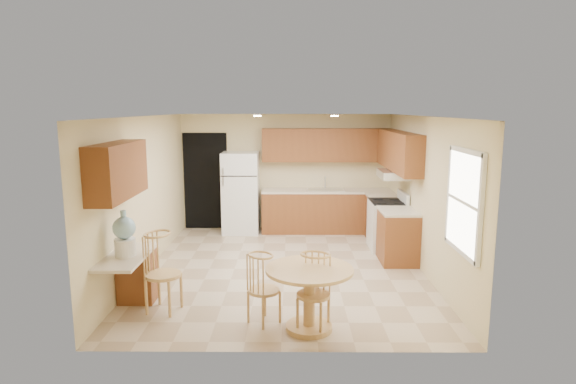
{
  "coord_description": "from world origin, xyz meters",
  "views": [
    {
      "loc": [
        0.1,
        -7.62,
        2.63
      ],
      "look_at": [
        0.06,
        0.3,
        1.24
      ],
      "focal_mm": 30.0,
      "sensor_mm": 36.0,
      "label": 1
    }
  ],
  "objects_px": {
    "chair_table_b": "(314,288)",
    "water_crock": "(125,236)",
    "refrigerator": "(241,193)",
    "stove": "(387,224)",
    "chair_table_a": "(263,284)",
    "chair_desk": "(161,267)",
    "dining_table": "(309,290)"
  },
  "relations": [
    {
      "from": "refrigerator",
      "to": "chair_table_b",
      "type": "bearing_deg",
      "value": -74.2
    },
    {
      "from": "refrigerator",
      "to": "chair_table_a",
      "type": "relative_size",
      "value": 1.95
    },
    {
      "from": "dining_table",
      "to": "chair_desk",
      "type": "distance_m",
      "value": 1.93
    },
    {
      "from": "chair_table_a",
      "to": "chair_desk",
      "type": "bearing_deg",
      "value": -148.01
    },
    {
      "from": "chair_table_b",
      "to": "chair_desk",
      "type": "distance_m",
      "value": 2.0
    },
    {
      "from": "chair_table_a",
      "to": "chair_desk",
      "type": "relative_size",
      "value": 0.85
    },
    {
      "from": "stove",
      "to": "water_crock",
      "type": "relative_size",
      "value": 1.84
    },
    {
      "from": "chair_desk",
      "to": "refrigerator",
      "type": "bearing_deg",
      "value": -174.08
    },
    {
      "from": "chair_table_a",
      "to": "chair_table_b",
      "type": "distance_m",
      "value": 0.63
    },
    {
      "from": "refrigerator",
      "to": "chair_table_b",
      "type": "xyz_separation_m",
      "value": [
        1.33,
        -4.69,
        -0.3
      ]
    },
    {
      "from": "stove",
      "to": "chair_desk",
      "type": "bearing_deg",
      "value": -139.65
    },
    {
      "from": "stove",
      "to": "water_crock",
      "type": "bearing_deg",
      "value": -143.38
    },
    {
      "from": "refrigerator",
      "to": "water_crock",
      "type": "relative_size",
      "value": 2.89
    },
    {
      "from": "refrigerator",
      "to": "dining_table",
      "type": "height_order",
      "value": "refrigerator"
    },
    {
      "from": "stove",
      "to": "chair_table_a",
      "type": "bearing_deg",
      "value": -123.26
    },
    {
      "from": "refrigerator",
      "to": "stove",
      "type": "height_order",
      "value": "refrigerator"
    },
    {
      "from": "stove",
      "to": "chair_table_b",
      "type": "bearing_deg",
      "value": -114.06
    },
    {
      "from": "chair_table_b",
      "to": "water_crock",
      "type": "relative_size",
      "value": 1.56
    },
    {
      "from": "stove",
      "to": "chair_desk",
      "type": "xyz_separation_m",
      "value": [
        -3.47,
        -2.95,
        0.16
      ]
    },
    {
      "from": "refrigerator",
      "to": "chair_table_a",
      "type": "bearing_deg",
      "value": -80.82
    },
    {
      "from": "refrigerator",
      "to": "stove",
      "type": "xyz_separation_m",
      "value": [
        2.88,
        -1.22,
        -0.39
      ]
    },
    {
      "from": "chair_table_a",
      "to": "chair_table_b",
      "type": "relative_size",
      "value": 0.95
    },
    {
      "from": "chair_desk",
      "to": "water_crock",
      "type": "xyz_separation_m",
      "value": [
        -0.45,
        0.04,
        0.4
      ]
    },
    {
      "from": "dining_table",
      "to": "chair_desk",
      "type": "bearing_deg",
      "value": 167.15
    },
    {
      "from": "chair_table_a",
      "to": "chair_table_b",
      "type": "height_order",
      "value": "chair_table_b"
    },
    {
      "from": "chair_table_a",
      "to": "chair_desk",
      "type": "height_order",
      "value": "chair_desk"
    },
    {
      "from": "refrigerator",
      "to": "chair_table_a",
      "type": "height_order",
      "value": "refrigerator"
    },
    {
      "from": "refrigerator",
      "to": "chair_table_a",
      "type": "xyz_separation_m",
      "value": [
        0.73,
        -4.5,
        -0.32
      ]
    },
    {
      "from": "dining_table",
      "to": "chair_table_a",
      "type": "distance_m",
      "value": 0.56
    },
    {
      "from": "chair_table_a",
      "to": "water_crock",
      "type": "relative_size",
      "value": 1.48
    },
    {
      "from": "chair_table_a",
      "to": "chair_table_b",
      "type": "bearing_deg",
      "value": 27.96
    },
    {
      "from": "stove",
      "to": "chair_desk",
      "type": "height_order",
      "value": "stove"
    }
  ]
}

